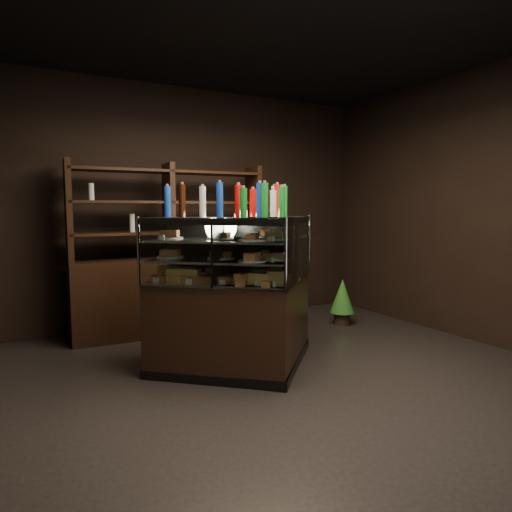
% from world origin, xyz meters
% --- Properties ---
extents(ground, '(5.00, 5.00, 0.00)m').
position_xyz_m(ground, '(0.00, 0.00, 0.00)').
color(ground, black).
rests_on(ground, ground).
extents(room_shell, '(5.02, 5.02, 3.01)m').
position_xyz_m(room_shell, '(0.00, 0.00, 1.94)').
color(room_shell, black).
rests_on(room_shell, ground).
extents(display_case, '(1.85, 1.39, 1.41)m').
position_xyz_m(display_case, '(-0.17, 0.55, 0.47)').
color(display_case, black).
rests_on(display_case, ground).
extents(food_display, '(1.46, 0.98, 0.44)m').
position_xyz_m(food_display, '(-0.17, 0.54, 1.03)').
color(food_display, '#D8854D').
rests_on(food_display, display_case).
extents(bottles_top, '(1.29, 0.83, 0.30)m').
position_xyz_m(bottles_top, '(-0.17, 0.55, 1.54)').
color(bottles_top, '#0F38B2').
rests_on(bottles_top, display_case).
extents(potted_conifer, '(0.31, 0.31, 0.66)m').
position_xyz_m(potted_conifer, '(1.65, 1.39, 0.38)').
color(potted_conifer, black).
rests_on(potted_conifer, ground).
extents(back_shelving, '(2.25, 0.51, 2.00)m').
position_xyz_m(back_shelving, '(-0.40, 2.05, 0.61)').
color(back_shelving, black).
rests_on(back_shelving, ground).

